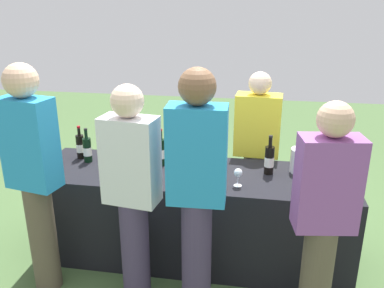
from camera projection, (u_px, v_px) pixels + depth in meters
The scene contains 18 objects.
ground_plane at pixel (192, 253), 3.64m from camera, with size 12.00×12.00×0.00m, color #476638.
tasting_table at pixel (192, 214), 3.51m from camera, with size 2.61×0.76×0.79m, color black.
wine_bottle_0 at pixel (80, 146), 3.64m from camera, with size 0.07×0.07×0.30m.
wine_bottle_1 at pixel (87, 150), 3.56m from camera, with size 0.07×0.07×0.30m.
wine_bottle_2 at pixel (109, 147), 3.61m from camera, with size 0.07×0.07×0.32m.
wine_bottle_3 at pixel (134, 147), 3.59m from camera, with size 0.07×0.07×0.34m.
wine_bottle_4 at pixel (161, 152), 3.48m from camera, with size 0.07×0.07×0.32m.
wine_bottle_5 at pixel (191, 154), 3.48m from camera, with size 0.08×0.08×0.30m.
wine_bottle_6 at pixel (269, 160), 3.31m from camera, with size 0.08×0.08×0.33m.
wine_glass_0 at pixel (109, 164), 3.29m from camera, with size 0.07×0.07×0.14m.
wine_glass_1 at pixel (129, 160), 3.34m from camera, with size 0.07×0.07×0.15m.
wine_glass_2 at pixel (238, 174), 3.10m from camera, with size 0.07×0.07×0.14m.
ice_bucket at pixel (302, 161), 3.35m from camera, with size 0.20×0.20×0.20m, color silver.
server_pouring at pixel (256, 148), 3.83m from camera, with size 0.43×0.25×1.54m.
guest_0 at pixel (34, 172), 2.91m from camera, with size 0.40×0.27×1.75m.
guest_1 at pixel (132, 190), 2.82m from camera, with size 0.40×0.25×1.64m.
guest_2 at pixel (197, 187), 2.69m from camera, with size 0.39×0.24×1.76m.
guest_3 at pixel (324, 215), 2.53m from camera, with size 0.40×0.26×1.60m.
Camera 1 is at (0.52, -3.05, 2.15)m, focal length 38.21 mm.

